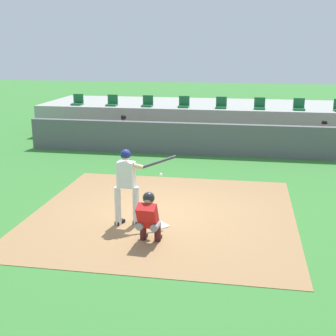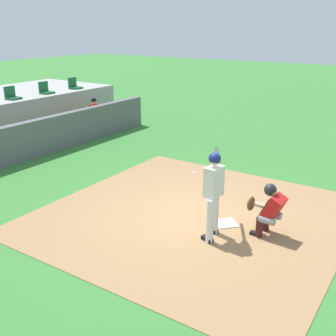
{
  "view_description": "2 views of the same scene",
  "coord_description": "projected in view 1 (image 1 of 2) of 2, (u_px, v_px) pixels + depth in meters",
  "views": [
    {
      "loc": [
        1.95,
        -10.5,
        4.08
      ],
      "look_at": [
        0.0,
        0.7,
        1.0
      ],
      "focal_mm": 49.07,
      "sensor_mm": 36.0,
      "label": 1
    },
    {
      "loc": [
        -7.36,
        -4.13,
        4.07
      ],
      "look_at": [
        0.0,
        0.7,
        1.0
      ],
      "focal_mm": 43.99,
      "sensor_mm": 36.0,
      "label": 2
    }
  ],
  "objects": [
    {
      "name": "stadium_seat_1",
      "position": [
        112.0,
        103.0,
        20.56
      ],
      "size": [
        0.46,
        0.46,
        0.48
      ],
      "color": "#196033",
      "rests_on": "stands_platform"
    },
    {
      "name": "stadium_seat_2",
      "position": [
        147.0,
        103.0,
        20.29
      ],
      "size": [
        0.46,
        0.46,
        0.48
      ],
      "color": "#196033",
      "rests_on": "stands_platform"
    },
    {
      "name": "stadium_seat_3",
      "position": [
        184.0,
        104.0,
        20.02
      ],
      "size": [
        0.46,
        0.46,
        0.48
      ],
      "color": "#196033",
      "rests_on": "stands_platform"
    },
    {
      "name": "stands_platform",
      "position": [
        205.0,
        118.0,
        21.55
      ],
      "size": [
        15.0,
        4.4,
        1.4
      ],
      "primitive_type": "cube",
      "color": "#9E9E99",
      "rests_on": "ground"
    },
    {
      "name": "dugout_player_1",
      "position": [
        324.0,
        137.0,
        17.38
      ],
      "size": [
        0.49,
        0.7,
        1.3
      ],
      "color": "#939399",
      "rests_on": "ground"
    },
    {
      "name": "batter_at_plate",
      "position": [
        128.0,
        182.0,
        10.45
      ],
      "size": [
        1.37,
        0.68,
        1.8
      ],
      "color": "silver",
      "rests_on": "ground"
    },
    {
      "name": "dirt_infield",
      "position": [
        163.0,
        214.0,
        11.37
      ],
      "size": [
        6.4,
        6.4,
        0.01
      ],
      "primitive_type": "cube",
      "color": "#9E754C",
      "rests_on": "ground"
    },
    {
      "name": "stadium_seat_4",
      "position": [
        221.0,
        105.0,
        19.75
      ],
      "size": [
        0.46,
        0.46,
        0.48
      ],
      "color": "#196033",
      "rests_on": "stands_platform"
    },
    {
      "name": "stadium_seat_5",
      "position": [
        260.0,
        106.0,
        19.48
      ],
      "size": [
        0.46,
        0.46,
        0.48
      ],
      "color": "#196033",
      "rests_on": "stands_platform"
    },
    {
      "name": "stadium_seat_6",
      "position": [
        299.0,
        107.0,
        19.21
      ],
      "size": [
        0.46,
        0.46,
        0.48
      ],
      "color": "#196033",
      "rests_on": "stands_platform"
    },
    {
      "name": "dugout_wall",
      "position": [
        194.0,
        139.0,
        17.39
      ],
      "size": [
        13.0,
        0.3,
        1.2
      ],
      "primitive_type": "cube",
      "color": "#59595E",
      "rests_on": "ground"
    },
    {
      "name": "stadium_seat_0",
      "position": [
        78.0,
        102.0,
        20.83
      ],
      "size": [
        0.46,
        0.46,
        0.48
      ],
      "color": "#196033",
      "rests_on": "stands_platform"
    },
    {
      "name": "catcher_crouched",
      "position": [
        149.0,
        215.0,
        9.6
      ],
      "size": [
        0.5,
        2.06,
        1.13
      ],
      "color": "gray",
      "rests_on": "ground"
    },
    {
      "name": "dugout_player_0",
      "position": [
        123.0,
        130.0,
        18.68
      ],
      "size": [
        0.49,
        0.7,
        1.3
      ],
      "color": "#939399",
      "rests_on": "ground"
    },
    {
      "name": "dugout_bench",
      "position": [
        197.0,
        143.0,
        18.44
      ],
      "size": [
        11.8,
        0.44,
        0.45
      ],
      "primitive_type": "cube",
      "color": "olive",
      "rests_on": "ground"
    },
    {
      "name": "home_plate",
      "position": [
        157.0,
        225.0,
        10.6
      ],
      "size": [
        0.62,
        0.62,
        0.02
      ],
      "primitive_type": "cube",
      "rotation": [
        0.0,
        0.0,
        0.79
      ],
      "color": "white",
      "rests_on": "dirt_infield"
    },
    {
      "name": "ground_plane",
      "position": [
        163.0,
        214.0,
        11.37
      ],
      "size": [
        80.0,
        80.0,
        0.0
      ],
      "primitive_type": "plane",
      "color": "#387A33"
    }
  ]
}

